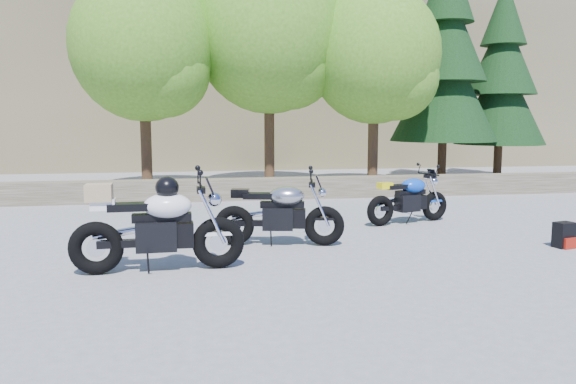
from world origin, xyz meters
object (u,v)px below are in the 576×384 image
object	(u,v)px
white_bike	(157,225)
blue_bike	(409,199)
backpack	(564,235)
silver_bike	(280,214)

from	to	relation	value
white_bike	blue_bike	world-z (taller)	white_bike
blue_bike	backpack	distance (m)	2.79
blue_bike	backpack	bearing A→B (deg)	-72.80
white_bike	blue_bike	size ratio (longest dim) A/B	1.23
white_bike	backpack	distance (m)	5.97
silver_bike	blue_bike	xyz separation A→B (m)	(2.64, 1.43, -0.04)
white_bike	blue_bike	xyz separation A→B (m)	(4.40, 2.63, -0.15)
backpack	blue_bike	bearing A→B (deg)	111.26
white_bike	silver_bike	bearing A→B (deg)	32.21
backpack	silver_bike	bearing A→B (deg)	155.52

